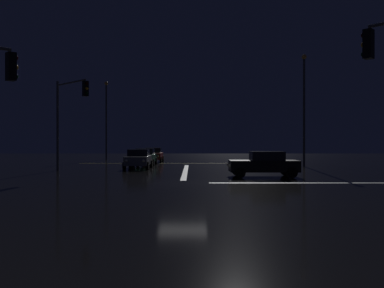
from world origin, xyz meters
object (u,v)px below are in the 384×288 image
Objects in this scene: sedan_green at (146,157)px; streetlamp_left_far at (107,115)px; traffic_signal_nw at (69,108)px; sedan_black_crossing at (265,164)px; streetlamp_right_near at (305,103)px; sedan_red at (154,155)px; sedan_gray at (139,159)px.

streetlamp_left_far is at bearing 115.85° from sedan_green.
traffic_signal_nw is (-4.53, -9.17, 3.83)m from sedan_green.
streetlamp_right_near reaches higher than sedan_black_crossing.
sedan_green and sedan_red have the same top height.
traffic_signal_nw reaches higher than sedan_gray.
sedan_green is at bearing -92.50° from sedan_red.
sedan_green is at bearing 168.91° from streetlamp_right_near.
streetlamp_right_near is at bearing 10.34° from sedan_gray.
sedan_black_crossing is at bearing -116.38° from streetlamp_right_near.
sedan_red is 16.32m from traffic_signal_nw.
sedan_gray and sedan_red have the same top height.
streetlamp_left_far reaches higher than sedan_red.
traffic_signal_nw is (-4.60, -3.77, 3.83)m from sedan_gray.
traffic_signal_nw reaches higher than sedan_black_crossing.
sedan_gray is 1.00× the size of sedan_black_crossing.
traffic_signal_nw is at bearing -85.23° from streetlamp_left_far.
sedan_green is 15.44m from streetlamp_left_far.
sedan_gray is 5.40m from sedan_green.
traffic_signal_nw is 0.68× the size of streetlamp_right_near.
sedan_gray is 7.07m from traffic_signal_nw.
sedan_black_crossing is at bearing -43.09° from sedan_gray.
sedan_red is 0.44× the size of streetlamp_left_far.
sedan_red is (0.26, 5.95, 0.00)m from sedan_green.
streetlamp_right_near is (14.23, 2.60, 4.84)m from sedan_gray.
sedan_gray is at bearing 136.91° from sedan_black_crossing.
sedan_gray is 0.44× the size of streetlamp_right_near.
sedan_red is 21.45m from sedan_black_crossing.
traffic_signal_nw is at bearing -116.28° from sedan_green.
sedan_black_crossing is 0.64× the size of traffic_signal_nw.
sedan_green is at bearing 123.11° from sedan_black_crossing.
streetlamp_left_far is at bearing 94.77° from traffic_signal_nw.
sedan_green is 0.64× the size of traffic_signal_nw.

